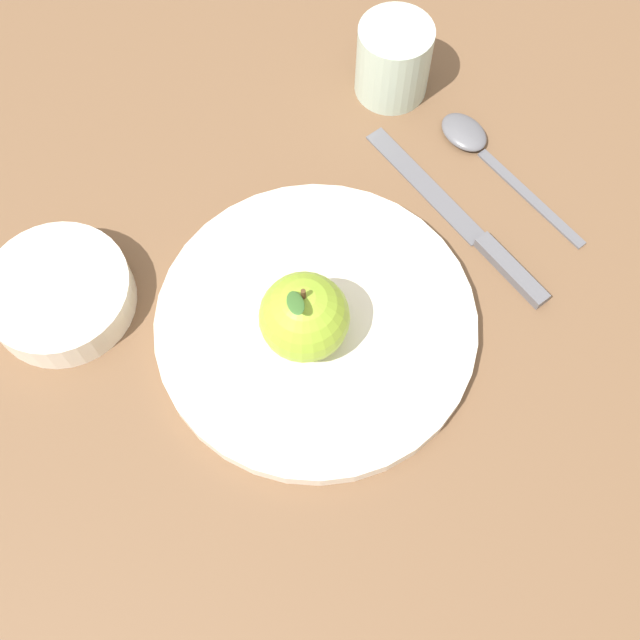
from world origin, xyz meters
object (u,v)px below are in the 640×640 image
Objects in this scene: apple at (309,320)px; dinner_plate at (320,326)px; cup at (394,57)px; spoon at (479,146)px; side_bowl at (59,292)px; knife at (470,229)px.

dinner_plate is at bearing -177.98° from apple.
apple is at bearing 16.52° from cup.
cup reaches higher than spoon.
side_bowl is 0.39m from spoon.
apple reaches higher than side_bowl.
dinner_plate is 1.21× the size of knife.
knife is at bearing 160.32° from apple.
dinner_plate is at bearing 115.45° from side_bowl.
dinner_plate is at bearing -21.82° from knife.
apple reaches higher than cup.
cup reaches higher than dinner_plate.
knife is at bearing 133.64° from side_bowl.
side_bowl is 0.35m from knife.
cup is at bearing -100.96° from spoon.
knife is 1.25× the size of spoon.
dinner_plate is 0.21m from side_bowl.
spoon is at bearing 79.04° from cup.
spoon is (0.02, 0.10, -0.03)m from cup.
cup is (-0.27, -0.08, -0.01)m from apple.
cup is at bearing -163.48° from apple.
side_bowl is (0.08, -0.19, -0.03)m from apple.
apple is 0.48× the size of spoon.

